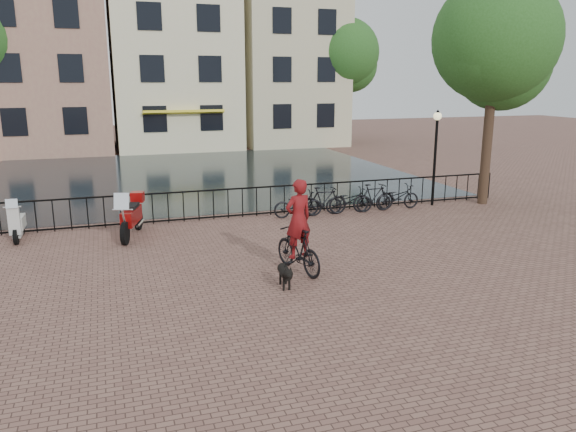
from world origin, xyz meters
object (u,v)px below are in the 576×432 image
object	(u,v)px
dog	(285,275)
motorcycle	(131,211)
scooter	(17,217)
lamp_post	(436,142)
cyclist	(298,232)

from	to	relation	value
dog	motorcycle	size ratio (longest dim) A/B	0.39
motorcycle	scooter	distance (m)	3.29
dog	scooter	distance (m)	8.81
lamp_post	scooter	size ratio (longest dim) A/B	2.32
lamp_post	motorcycle	distance (m)	11.09
dog	scooter	world-z (taller)	scooter
lamp_post	cyclist	world-z (taller)	lamp_post
lamp_post	cyclist	size ratio (longest dim) A/B	1.28
motorcycle	scooter	bearing A→B (deg)	-177.08
lamp_post	cyclist	distance (m)	9.19
cyclist	dog	world-z (taller)	cyclist
dog	lamp_post	bearing A→B (deg)	45.16
scooter	cyclist	bearing A→B (deg)	-36.83
dog	motorcycle	world-z (taller)	motorcycle
lamp_post	cyclist	bearing A→B (deg)	-142.74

